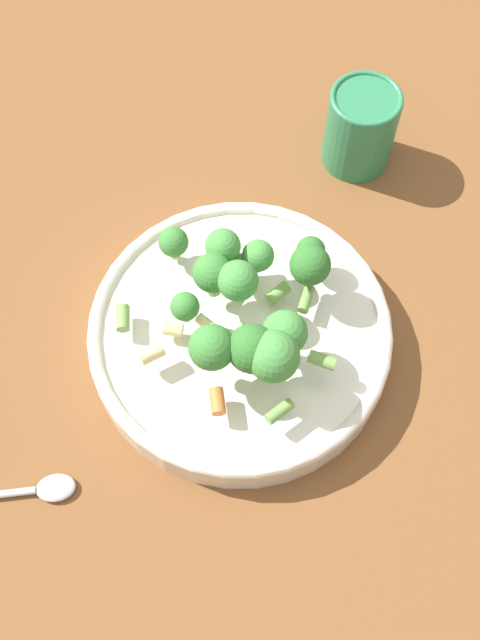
{
  "coord_description": "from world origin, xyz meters",
  "views": [
    {
      "loc": [
        -0.24,
        0.2,
        0.68
      ],
      "look_at": [
        0.0,
        0.0,
        0.05
      ],
      "focal_mm": 42.0,
      "sensor_mm": 36.0,
      "label": 1
    }
  ],
  "objects": [
    {
      "name": "cup",
      "position": [
        0.1,
        -0.25,
        0.05
      ],
      "size": [
        0.08,
        0.08,
        0.1
      ],
      "color": "#2D7F51",
      "rests_on": "ground_plane"
    },
    {
      "name": "pasta_salad",
      "position": [
        -0.01,
        -0.0,
        0.09
      ],
      "size": [
        0.22,
        0.21,
        0.08
      ],
      "color": "#8CB766",
      "rests_on": "bowl"
    },
    {
      "name": "ground_plane",
      "position": [
        0.0,
        0.0,
        0.0
      ],
      "size": [
        3.0,
        3.0,
        0.0
      ],
      "primitive_type": "plane",
      "color": "brown"
    },
    {
      "name": "spoon",
      "position": [
        0.02,
        0.26,
        0.01
      ],
      "size": [
        0.12,
        0.17,
        0.01
      ],
      "rotation": [
        0.0,
        0.0,
        10.42
      ],
      "color": "silver",
      "rests_on": "ground_plane"
    },
    {
      "name": "bowl",
      "position": [
        0.0,
        0.0,
        0.02
      ],
      "size": [
        0.29,
        0.29,
        0.04
      ],
      "color": "silver",
      "rests_on": "ground_plane"
    }
  ]
}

